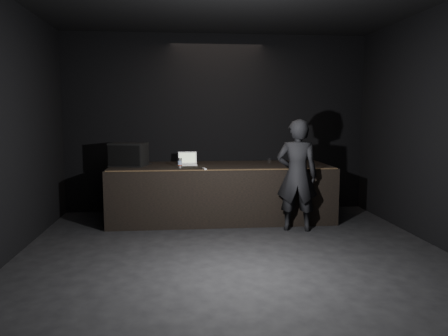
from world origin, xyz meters
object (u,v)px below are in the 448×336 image
person (297,175)px  stage_riser (220,192)px  stage_monitor (128,154)px  laptop (188,162)px  beer_can (180,163)px

person → stage_riser: bearing=-25.4°
stage_monitor → laptop: stage_monitor is taller
beer_can → stage_monitor: bearing=156.6°
laptop → beer_can: size_ratio=2.01×
stage_riser → beer_can: beer_can is taller
stage_riser → person: size_ratio=2.15×
stage_riser → person: bearing=-38.6°
stage_monitor → beer_can: bearing=-8.7°
stage_riser → person: 1.58m
stage_monitor → laptop: 1.08m
stage_riser → beer_can: 1.01m
beer_can → stage_riser: bearing=25.4°
beer_can → person: bearing=-17.2°
person → stage_monitor: bearing=-6.1°
beer_can → person: size_ratio=0.09×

